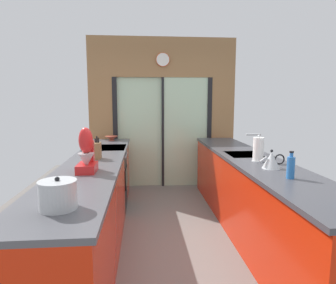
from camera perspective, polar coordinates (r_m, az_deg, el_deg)
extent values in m
cube|color=slate|center=(3.93, 0.88, -15.89)|extent=(5.04, 7.60, 0.02)
cube|color=olive|center=(5.45, -1.05, 16.08)|extent=(2.64, 0.08, 0.70)
cube|color=#B2D1AD|center=(5.43, -5.46, 1.79)|extent=(0.80, 0.02, 2.00)
cube|color=#B2D1AD|center=(5.45, 3.41, 1.83)|extent=(0.80, 0.02, 2.00)
cube|color=black|center=(5.43, -10.11, 1.70)|extent=(0.08, 0.10, 2.00)
cube|color=black|center=(5.55, 7.88, 1.88)|extent=(0.08, 0.10, 2.00)
cube|color=black|center=(5.42, -1.02, 1.81)|extent=(0.04, 0.10, 2.00)
cube|color=olive|center=(5.46, -12.72, 1.66)|extent=(0.42, 0.08, 2.00)
cube|color=olive|center=(5.61, 10.38, 1.89)|extent=(0.42, 0.08, 2.00)
cylinder|color=white|center=(5.38, -1.01, 15.64)|extent=(0.22, 0.03, 0.22)
torus|color=#DB4C23|center=(5.38, -1.01, 15.64)|extent=(0.24, 0.02, 0.24)
cube|color=red|center=(2.94, -15.73, -15.19)|extent=(0.58, 2.55, 0.88)
cube|color=red|center=(5.02, -11.06, -5.33)|extent=(0.58, 0.65, 0.88)
cube|color=#4C4C51|center=(3.39, -14.07, -3.86)|extent=(0.62, 3.80, 0.04)
cube|color=red|center=(3.70, 15.79, -10.31)|extent=(0.58, 3.80, 0.88)
cube|color=#3D3D42|center=(3.58, 16.07, -3.30)|extent=(0.62, 3.80, 0.04)
cube|color=#B7BABC|center=(3.81, 14.45, -2.67)|extent=(0.40, 0.48, 0.05)
cylinder|color=#B7BABC|center=(3.85, 17.33, -0.34)|extent=(0.02, 0.02, 0.26)
cylinder|color=#B7BABC|center=(3.81, 16.15, 1.41)|extent=(0.18, 0.02, 0.02)
cube|color=black|center=(4.41, -11.92, -7.19)|extent=(0.58, 0.60, 0.88)
cube|color=black|center=(4.38, -8.07, -6.68)|extent=(0.01, 0.48, 0.28)
cube|color=black|center=(4.32, -12.09, -1.22)|extent=(0.58, 0.60, 0.03)
cylinder|color=#B7BABC|center=(4.13, -8.22, -3.02)|extent=(0.02, 0.04, 0.04)
cylinder|color=#B7BABC|center=(4.31, -8.09, -2.56)|extent=(0.02, 0.04, 0.04)
cylinder|color=#B7BABC|center=(4.48, -7.96, -2.14)|extent=(0.02, 0.04, 0.04)
cylinder|color=#BC4C38|center=(5.04, -10.84, 0.33)|extent=(0.10, 0.10, 0.01)
cone|color=#BC4C38|center=(5.04, -10.85, 0.76)|extent=(0.22, 0.22, 0.07)
cube|color=brown|center=(3.47, -13.54, -1.67)|extent=(0.08, 0.14, 0.19)
cylinder|color=black|center=(3.45, -13.90, 0.19)|extent=(0.02, 0.02, 0.06)
cylinder|color=black|center=(3.45, -13.61, 0.40)|extent=(0.02, 0.02, 0.08)
cylinder|color=black|center=(3.45, -13.31, 0.27)|extent=(0.02, 0.02, 0.07)
cube|color=red|center=(2.86, -15.39, -4.85)|extent=(0.17, 0.26, 0.08)
cube|color=red|center=(2.93, -15.14, -1.75)|extent=(0.10, 0.08, 0.20)
ellipsoid|color=red|center=(2.81, -15.62, 0.28)|extent=(0.13, 0.12, 0.24)
cone|color=#B7BABC|center=(2.82, -15.56, -3.40)|extent=(0.15, 0.15, 0.13)
cylinder|color=#B7BABC|center=(1.96, -20.51, -9.73)|extent=(0.23, 0.23, 0.17)
cylinder|color=#B7BABC|center=(1.93, -20.64, -7.19)|extent=(0.23, 0.23, 0.01)
sphere|color=black|center=(1.93, -20.66, -6.73)|extent=(0.03, 0.03, 0.03)
cone|color=#B7BABC|center=(3.07, 19.35, -3.35)|extent=(0.18, 0.18, 0.16)
sphere|color=black|center=(3.06, 19.43, -1.63)|extent=(0.03, 0.03, 0.03)
cylinder|color=#B7BABC|center=(3.04, 17.99, -3.26)|extent=(0.08, 0.02, 0.07)
torus|color=black|center=(3.11, 20.77, -3.15)|extent=(0.11, 0.01, 0.11)
cylinder|color=#286BB7|center=(2.73, 22.65, -4.64)|extent=(0.07, 0.07, 0.19)
cylinder|color=#286BB7|center=(2.71, 22.78, -2.29)|extent=(0.03, 0.03, 0.04)
cylinder|color=black|center=(2.71, 22.81, -1.77)|extent=(0.04, 0.04, 0.01)
cylinder|color=#B7BABC|center=(3.39, 16.99, -3.54)|extent=(0.13, 0.13, 0.01)
cylinder|color=white|center=(3.36, 17.08, -1.31)|extent=(0.11, 0.11, 0.25)
sphere|color=#B7BABC|center=(3.35, 17.18, 1.09)|extent=(0.03, 0.03, 0.03)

